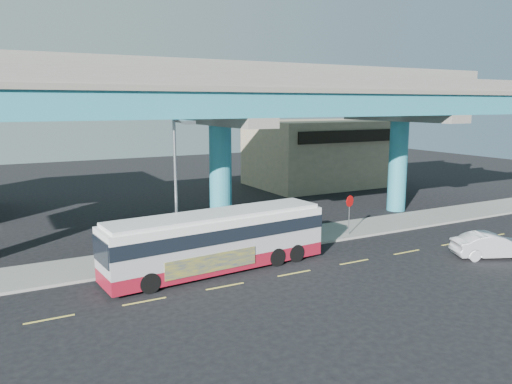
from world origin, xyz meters
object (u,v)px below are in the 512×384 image
street_lamp (179,170)px  stop_sign (350,206)px  transit_bus (217,239)px  sedan (492,245)px

street_lamp → stop_sign: (12.08, 0.75, -3.24)m
transit_bus → stop_sign: transit_bus is taller
transit_bus → sedan: 15.84m
sedan → stop_sign: 8.83m
transit_bus → stop_sign: size_ratio=4.65×
transit_bus → stop_sign: bearing=6.2°
stop_sign → street_lamp: bearing=-170.2°
stop_sign → sedan: bearing=-54.0°
transit_bus → street_lamp: 4.15m
sedan → transit_bus: bearing=93.7°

